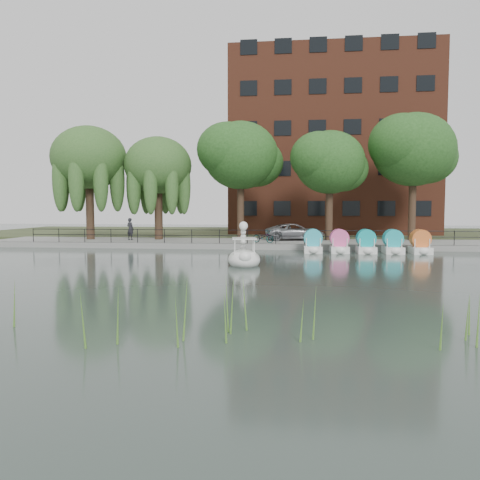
% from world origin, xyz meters
% --- Properties ---
extents(ground_plane, '(120.00, 120.00, 0.00)m').
position_xyz_m(ground_plane, '(0.00, 0.00, 0.00)').
color(ground_plane, '#414E47').
extents(promenade, '(40.00, 6.00, 0.40)m').
position_xyz_m(promenade, '(0.00, 16.00, 0.20)').
color(promenade, gray).
rests_on(promenade, ground_plane).
extents(kerb, '(40.00, 0.25, 0.40)m').
position_xyz_m(kerb, '(0.00, 13.05, 0.20)').
color(kerb, gray).
rests_on(kerb, ground_plane).
extents(land_strip, '(60.00, 22.00, 0.36)m').
position_xyz_m(land_strip, '(0.00, 30.00, 0.18)').
color(land_strip, '#47512D').
rests_on(land_strip, ground_plane).
extents(railing, '(32.00, 0.05, 1.00)m').
position_xyz_m(railing, '(0.00, 13.25, 1.15)').
color(railing, black).
rests_on(railing, promenade).
extents(apartment_building, '(20.00, 10.07, 18.00)m').
position_xyz_m(apartment_building, '(7.00, 29.97, 9.36)').
color(apartment_building, '#4C1E16').
rests_on(apartment_building, land_strip).
extents(willow_left, '(5.88, 5.88, 9.01)m').
position_xyz_m(willow_left, '(-13.00, 16.50, 6.87)').
color(willow_left, '#473323').
rests_on(willow_left, promenade).
extents(willow_mid, '(5.32, 5.32, 8.15)m').
position_xyz_m(willow_mid, '(-7.50, 17.00, 6.25)').
color(willow_mid, '#473323').
rests_on(willow_mid, promenade).
extents(broadleaf_center, '(6.00, 6.00, 9.25)m').
position_xyz_m(broadleaf_center, '(-1.00, 18.00, 7.06)').
color(broadleaf_center, '#473323').
rests_on(broadleaf_center, promenade).
extents(broadleaf_right, '(5.40, 5.40, 8.32)m').
position_xyz_m(broadleaf_right, '(6.00, 17.50, 6.39)').
color(broadleaf_right, '#473323').
rests_on(broadleaf_right, promenade).
extents(broadleaf_far, '(6.30, 6.30, 9.71)m').
position_xyz_m(broadleaf_far, '(12.50, 18.50, 7.40)').
color(broadleaf_far, '#473323').
rests_on(broadleaf_far, promenade).
extents(minivan, '(3.48, 5.70, 1.48)m').
position_xyz_m(minivan, '(3.38, 17.20, 1.14)').
color(minivan, gray).
rests_on(minivan, promenade).
extents(bicycle, '(1.32, 1.80, 1.00)m').
position_xyz_m(bicycle, '(1.07, 14.15, 0.90)').
color(bicycle, gray).
rests_on(bicycle, promenade).
extents(pedestrian, '(0.85, 0.72, 1.98)m').
position_xyz_m(pedestrian, '(-9.52, 16.01, 1.39)').
color(pedestrian, black).
rests_on(pedestrian, promenade).
extents(swan_boat, '(1.99, 2.81, 2.21)m').
position_xyz_m(swan_boat, '(0.69, 4.13, 0.48)').
color(swan_boat, white).
rests_on(swan_boat, ground_plane).
extents(pedal_boat_row, '(7.95, 1.70, 1.40)m').
position_xyz_m(pedal_boat_row, '(7.90, 11.38, 0.61)').
color(pedal_boat_row, white).
rests_on(pedal_boat_row, ground_plane).
extents(reed_bank, '(24.00, 2.40, 1.20)m').
position_xyz_m(reed_bank, '(2.00, -9.50, 0.60)').
color(reed_bank, '#669938').
rests_on(reed_bank, ground_plane).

